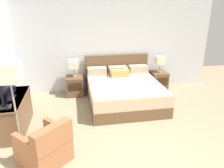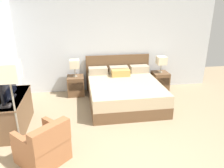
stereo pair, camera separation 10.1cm
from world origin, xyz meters
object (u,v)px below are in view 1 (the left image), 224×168
at_px(nightstand_right, 158,81).
at_px(tv, 8,85).
at_px(dresser, 13,113).
at_px(floor_lamp, 10,77).
at_px(table_lamp_right, 160,60).
at_px(nightstand_left, 75,86).
at_px(table_lamp_left, 73,64).
at_px(bed, 124,91).
at_px(armchair_by_window, 45,148).
at_px(book_red_cover, 5,107).

relative_size(nightstand_right, tv, 0.62).
xyz_separation_m(dresser, floor_lamp, (0.23, -0.64, 0.97)).
bearing_deg(table_lamp_right, nightstand_right, -90.00).
relative_size(nightstand_left, table_lamp_left, 1.14).
xyz_separation_m(table_lamp_right, tv, (-3.76, -1.65, 0.11)).
xyz_separation_m(table_lamp_left, table_lamp_right, (2.50, 0.00, 0.00)).
bearing_deg(tv, dresser, 93.66).
bearing_deg(bed, nightstand_right, 29.74).
distance_m(dresser, armchair_by_window, 1.38).
distance_m(bed, dresser, 2.67).
height_order(nightstand_left, table_lamp_right, table_lamp_right).
bearing_deg(table_lamp_right, tv, -156.24).
relative_size(dresser, tv, 1.52).
relative_size(tv, armchair_by_window, 0.91).
bearing_deg(armchair_by_window, floor_lamp, 133.82).
bearing_deg(armchair_by_window, bed, 49.37).
distance_m(table_lamp_left, armchair_by_window, 2.90).
bearing_deg(bed, floor_lamp, -145.96).
xyz_separation_m(table_lamp_right, floor_lamp, (-3.53, -2.25, 0.44)).
bearing_deg(table_lamp_right, dresser, -156.77).
distance_m(bed, nightstand_left, 1.44).
bearing_deg(table_lamp_right, nightstand_left, -179.97).
relative_size(nightstand_left, armchair_by_window, 0.56).
bearing_deg(tv, table_lamp_right, 23.76).
height_order(bed, table_lamp_left, bed).
height_order(bed, book_red_cover, bed).
relative_size(nightstand_right, dresser, 0.41).
relative_size(table_lamp_right, floor_lamp, 0.30).
relative_size(table_lamp_left, dresser, 0.36).
xyz_separation_m(bed, dresser, (-2.51, -0.90, 0.05)).
distance_m(bed, table_lamp_right, 1.55).
height_order(nightstand_right, table_lamp_right, table_lamp_right).
bearing_deg(tv, nightstand_right, 23.74).
distance_m(nightstand_right, floor_lamp, 4.32).
xyz_separation_m(nightstand_left, table_lamp_left, (-0.00, 0.00, 0.63)).
bearing_deg(nightstand_right, table_lamp_right, 90.00).
bearing_deg(tv, table_lamp_left, 52.71).
relative_size(nightstand_right, table_lamp_right, 1.14).
xyz_separation_m(bed, armchair_by_window, (-1.77, -2.07, -0.03)).
xyz_separation_m(table_lamp_left, book_red_cover, (-1.25, -2.06, -0.18)).
distance_m(nightstand_left, tv, 2.20).
bearing_deg(floor_lamp, tv, 111.05).
relative_size(nightstand_left, floor_lamp, 0.34).
distance_m(bed, nightstand_right, 1.44).
height_order(nightstand_left, tv, tv).
relative_size(nightstand_right, table_lamp_left, 1.14).
height_order(nightstand_left, table_lamp_left, table_lamp_left).
relative_size(table_lamp_left, armchair_by_window, 0.49).
distance_m(nightstand_right, tv, 4.17).
relative_size(nightstand_left, book_red_cover, 2.67).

